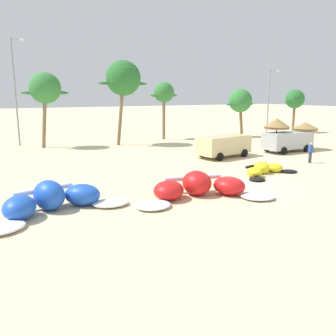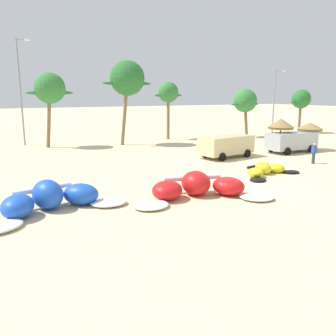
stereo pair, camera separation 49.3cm
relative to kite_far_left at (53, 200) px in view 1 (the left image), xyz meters
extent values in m
plane|color=beige|center=(10.71, -0.22, -0.54)|extent=(260.00, 260.00, 0.00)
ellipsoid|color=white|center=(-2.22, -1.50, -0.40)|extent=(2.25, 2.11, 0.28)
ellipsoid|color=blue|center=(-1.48, -0.32, -0.02)|extent=(1.97, 2.19, 1.05)
ellipsoid|color=blue|center=(-0.08, 0.36, 0.17)|extent=(1.71, 2.03, 1.41)
ellipsoid|color=blue|center=(1.48, 0.30, -0.02)|extent=(2.25, 2.23, 1.05)
ellipsoid|color=white|center=(2.63, -0.49, -0.40)|extent=(1.97, 1.61, 0.28)
cylinder|color=white|center=(-0.20, 0.97, 0.30)|extent=(2.89, 0.85, 0.26)
cube|color=white|center=(-0.04, 0.19, 0.17)|extent=(1.16, 0.85, 0.04)
ellipsoid|color=white|center=(4.30, -1.82, -0.41)|extent=(1.94, 1.74, 0.26)
ellipsoid|color=red|center=(5.63, -0.97, -0.05)|extent=(2.36, 2.34, 0.97)
ellipsoid|color=red|center=(7.39, -0.96, 0.12)|extent=(1.93, 2.10, 1.31)
ellipsoid|color=red|center=(8.95, -1.78, -0.05)|extent=(2.09, 2.22, 0.97)
ellipsoid|color=white|center=(9.74, -3.15, -0.41)|extent=(2.34, 2.28, 0.26)
cylinder|color=white|center=(7.54, -0.35, 0.26)|extent=(3.26, 1.07, 0.30)
cube|color=white|center=(7.35, -1.13, 0.12)|extent=(1.31, 0.91, 0.04)
ellipsoid|color=black|center=(12.52, -0.18, -0.46)|extent=(1.53, 1.47, 0.17)
ellipsoid|color=yellow|center=(13.09, 0.68, -0.23)|extent=(1.41, 1.50, 0.61)
ellipsoid|color=yellow|center=(14.13, 1.15, -0.13)|extent=(1.20, 1.35, 0.83)
ellipsoid|color=yellow|center=(15.28, 1.07, -0.23)|extent=(1.55, 1.55, 0.61)
ellipsoid|color=black|center=(16.11, 0.47, -0.46)|extent=(1.34, 1.20, 0.17)
cylinder|color=black|center=(14.06, 1.56, -0.03)|extent=(2.13, 0.57, 0.19)
cube|color=black|center=(14.16, 1.03, -0.13)|extent=(0.84, 0.56, 0.04)
cylinder|color=brown|center=(22.17, 7.56, 0.64)|extent=(0.10, 0.10, 2.35)
cone|color=olive|center=(22.17, 7.56, 2.21)|extent=(2.41, 2.41, 0.79)
cylinder|color=olive|center=(22.17, 7.56, 1.71)|extent=(2.29, 2.29, 0.20)
cylinder|color=brown|center=(25.60, 7.12, 0.50)|extent=(0.10, 0.10, 2.07)
cone|color=olive|center=(25.60, 7.12, 1.83)|extent=(2.42, 2.42, 0.60)
cylinder|color=olive|center=(25.60, 7.12, 1.43)|extent=(2.30, 2.30, 0.20)
cube|color=#B2B7BC|center=(23.00, 6.91, 0.55)|extent=(4.98, 2.04, 1.50)
cube|color=black|center=(21.63, 6.89, 0.81)|extent=(1.26, 1.96, 0.56)
cylinder|color=black|center=(21.47, 5.90, -0.20)|extent=(0.68, 0.25, 0.68)
cylinder|color=black|center=(21.45, 7.88, -0.20)|extent=(0.68, 0.25, 0.68)
cylinder|color=black|center=(24.54, 5.93, -0.20)|extent=(0.68, 0.25, 0.68)
cylinder|color=black|center=(24.52, 7.92, -0.20)|extent=(0.68, 0.25, 0.68)
cube|color=beige|center=(15.92, 7.54, 0.55)|extent=(5.13, 2.75, 1.50)
cube|color=black|center=(14.59, 7.34, 0.81)|extent=(1.50, 2.18, 0.56)
cylinder|color=black|center=(14.57, 6.30, -0.20)|extent=(0.71, 0.34, 0.68)
cylinder|color=black|center=(14.27, 8.34, -0.20)|extent=(0.71, 0.34, 0.68)
cylinder|color=black|center=(17.56, 6.73, -0.20)|extent=(0.71, 0.34, 0.68)
cylinder|color=black|center=(17.26, 8.78, -0.20)|extent=(0.71, 0.34, 0.68)
cylinder|color=#383842|center=(20.26, 2.09, -0.12)|extent=(0.24, 0.24, 0.85)
cube|color=#2D51A8|center=(20.26, 2.09, 0.59)|extent=(0.36, 0.22, 0.56)
sphere|color=beige|center=(20.26, 2.09, 0.98)|extent=(0.20, 0.20, 0.20)
cylinder|color=#7F6647|center=(3.68, 20.84, 2.43)|extent=(0.90, 0.36, 5.94)
sphere|color=#337A38|center=(3.95, 20.84, 5.39)|extent=(3.09, 3.09, 3.09)
ellipsoid|color=#337A38|center=(2.71, 20.84, 4.93)|extent=(2.16, 0.50, 0.36)
ellipsoid|color=#337A38|center=(5.18, 20.84, 4.93)|extent=(2.16, 0.50, 0.36)
cylinder|color=#7F6647|center=(11.15, 18.98, 2.95)|extent=(1.12, 0.36, 6.98)
sphere|color=#286B2D|center=(11.53, 18.98, 6.44)|extent=(3.64, 3.64, 3.64)
ellipsoid|color=#286B2D|center=(10.07, 18.98, 5.90)|extent=(2.55, 0.50, 0.36)
ellipsoid|color=#286B2D|center=(12.99, 18.98, 5.90)|extent=(2.55, 0.50, 0.36)
cylinder|color=#7F6647|center=(17.48, 21.05, 2.24)|extent=(0.39, 0.36, 5.56)
sphere|color=#337A38|center=(17.50, 21.05, 5.02)|extent=(2.43, 2.43, 2.43)
ellipsoid|color=#337A38|center=(16.53, 21.05, 4.66)|extent=(1.70, 0.50, 0.36)
ellipsoid|color=#337A38|center=(18.47, 21.05, 4.66)|extent=(1.70, 0.50, 0.36)
cylinder|color=brown|center=(27.08, 18.22, 1.74)|extent=(0.85, 0.36, 4.57)
sphere|color=#337A38|center=(26.83, 18.22, 4.01)|extent=(2.91, 2.91, 2.91)
ellipsoid|color=#337A38|center=(25.67, 18.22, 3.58)|extent=(2.03, 0.50, 0.36)
ellipsoid|color=#337A38|center=(27.99, 18.22, 3.58)|extent=(2.03, 0.50, 0.36)
cylinder|color=brown|center=(37.18, 18.69, 1.80)|extent=(0.37, 0.36, 4.69)
sphere|color=#286B2D|center=(37.17, 18.69, 4.15)|extent=(2.63, 2.63, 2.63)
ellipsoid|color=#286B2D|center=(36.12, 18.69, 3.75)|extent=(1.84, 0.50, 0.36)
ellipsoid|color=#286B2D|center=(38.22, 18.69, 3.75)|extent=(1.84, 0.50, 0.36)
cylinder|color=gray|center=(1.49, 23.57, 4.91)|extent=(0.18, 0.18, 10.90)
cylinder|color=gray|center=(2.02, 23.57, 10.21)|extent=(1.05, 0.10, 0.10)
ellipsoid|color=silver|center=(2.54, 23.57, 10.21)|extent=(0.56, 0.24, 0.20)
cylinder|color=gray|center=(32.52, 19.10, 3.71)|extent=(0.18, 0.18, 8.49)
cylinder|color=gray|center=(33.24, 19.10, 7.80)|extent=(1.43, 0.10, 0.10)
ellipsoid|color=silver|center=(33.95, 19.10, 7.80)|extent=(0.56, 0.24, 0.20)
camera|label=1|loc=(-3.04, -16.23, 4.82)|focal=37.65mm
camera|label=2|loc=(-2.61, -16.47, 4.82)|focal=37.65mm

